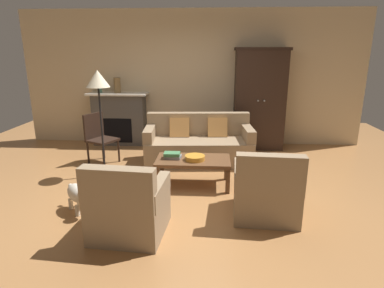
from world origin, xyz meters
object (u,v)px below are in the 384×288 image
(mantel_vase_bronze, at_px, (117,85))
(coffee_table, at_px, (193,162))
(fireplace, at_px, (120,118))
(mantel_vase_jade, at_px, (100,88))
(book_stack, at_px, (172,155))
(armchair_near_right, at_px, (266,193))
(armoire, at_px, (259,99))
(couch, at_px, (199,145))
(side_chair_wooden, at_px, (99,135))
(fruit_bowl, at_px, (195,158))
(armchair_near_left, at_px, (128,208))
(dog, at_px, (78,194))
(floor_lamp, at_px, (98,85))

(mantel_vase_bronze, bearing_deg, coffee_table, -51.55)
(fireplace, xyz_separation_m, mantel_vase_jade, (-0.38, -0.02, 0.65))
(coffee_table, distance_m, book_stack, 0.33)
(coffee_table, xyz_separation_m, armchair_near_right, (0.94, -0.91, -0.05))
(armoire, bearing_deg, couch, -140.43)
(armchair_near_right, distance_m, side_chair_wooden, 3.28)
(fruit_bowl, xyz_separation_m, armchair_near_left, (-0.66, -1.37, -0.14))
(fruit_bowl, distance_m, armchair_near_left, 1.52)
(armoire, height_order, coffee_table, armoire)
(mantel_vase_bronze, height_order, dog, mantel_vase_bronze)
(book_stack, bearing_deg, mantel_vase_jade, 129.71)
(armchair_near_left, bearing_deg, side_chair_wooden, 115.51)
(coffee_table, xyz_separation_m, side_chair_wooden, (-1.76, 0.95, 0.15))
(armchair_near_right, height_order, side_chair_wooden, side_chair_wooden)
(coffee_table, bearing_deg, armchair_near_right, -43.95)
(coffee_table, height_order, fruit_bowl, fruit_bowl)
(coffee_table, relative_size, mantel_vase_jade, 5.47)
(fireplace, distance_m, side_chair_wooden, 1.23)
(floor_lamp, bearing_deg, armchair_near_right, -27.17)
(couch, relative_size, dog, 4.22)
(couch, height_order, armchair_near_right, armchair_near_right)
(couch, bearing_deg, armchair_near_left, -104.72)
(side_chair_wooden, xyz_separation_m, dog, (0.37, -1.90, -0.27))
(mantel_vase_jade, bearing_deg, fireplace, 2.70)
(fruit_bowl, bearing_deg, armchair_near_left, -115.66)
(fruit_bowl, relative_size, book_stack, 1.13)
(fruit_bowl, bearing_deg, side_chair_wooden, 150.76)
(mantel_vase_jade, distance_m, armchair_near_right, 4.41)
(armoire, distance_m, coffee_table, 2.52)
(mantel_vase_jade, xyz_separation_m, side_chair_wooden, (0.34, -1.21, -0.71))
(coffee_table, height_order, dog, coffee_table)
(fruit_bowl, bearing_deg, coffee_table, 120.77)
(couch, relative_size, book_stack, 7.54)
(mantel_vase_jade, bearing_deg, dog, -77.18)
(mantel_vase_jade, relative_size, floor_lamp, 0.12)
(fruit_bowl, xyz_separation_m, mantel_vase_bronze, (-1.75, 2.21, 0.82))
(side_chair_wooden, height_order, dog, side_chair_wooden)
(armoire, distance_m, mantel_vase_bronze, 2.96)
(armchair_near_right, xyz_separation_m, floor_lamp, (-2.42, 1.24, 1.15))
(couch, distance_m, armchair_near_right, 2.22)
(side_chair_wooden, relative_size, dog, 1.92)
(fruit_bowl, distance_m, floor_lamp, 1.85)
(couch, height_order, book_stack, couch)
(mantel_vase_jade, height_order, dog, mantel_vase_jade)
(fruit_bowl, height_order, mantel_vase_bronze, mantel_vase_bronze)
(fireplace, distance_m, dog, 3.16)
(mantel_vase_bronze, distance_m, armchair_near_left, 3.86)
(fireplace, bearing_deg, book_stack, -57.04)
(armchair_near_left, height_order, floor_lamp, floor_lamp)
(armoire, relative_size, armchair_near_left, 2.31)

